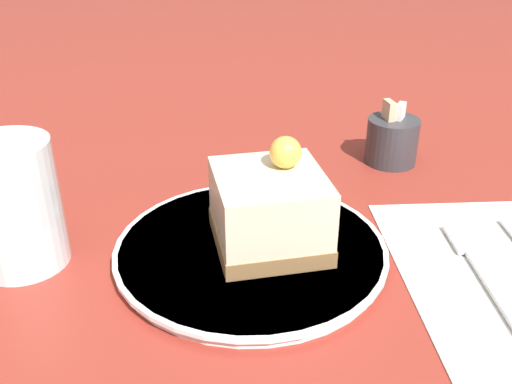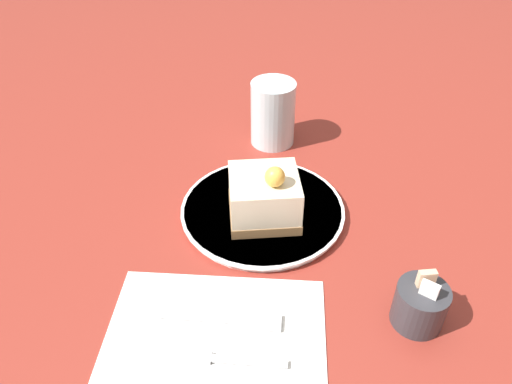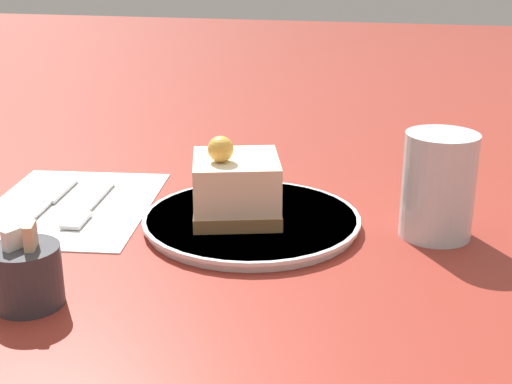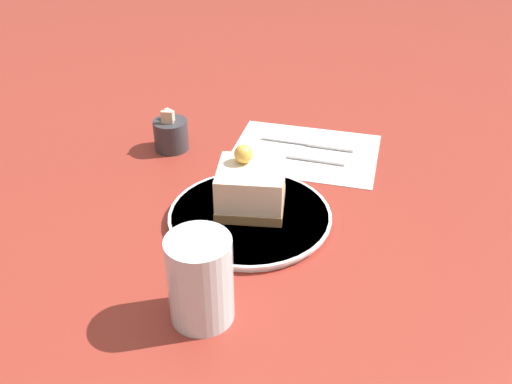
{
  "view_description": "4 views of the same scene",
  "coord_description": "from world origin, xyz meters",
  "px_view_note": "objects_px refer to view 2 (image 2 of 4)",
  "views": [
    {
      "loc": [
        0.06,
        -0.43,
        0.29
      ],
      "look_at": [
        0.03,
        -0.01,
        0.07
      ],
      "focal_mm": 40.0,
      "sensor_mm": 36.0,
      "label": 1
    },
    {
      "loc": [
        0.57,
        0.09,
        0.49
      ],
      "look_at": [
        0.02,
        -0.02,
        0.04
      ],
      "focal_mm": 35.0,
      "sensor_mm": 36.0,
      "label": 2
    },
    {
      "loc": [
        -0.14,
        0.7,
        0.3
      ],
      "look_at": [
        0.02,
        -0.01,
        0.04
      ],
      "focal_mm": 50.0,
      "sensor_mm": 36.0,
      "label": 3
    },
    {
      "loc": [
        -0.6,
        -0.27,
        0.5
      ],
      "look_at": [
        0.02,
        -0.03,
        0.06
      ],
      "focal_mm": 40.0,
      "sensor_mm": 36.0,
      "label": 4
    }
  ],
  "objects_px": {
    "cake_slice": "(264,197)",
    "drinking_glass": "(273,113)",
    "plate": "(263,210)",
    "sugar_bowl": "(420,305)",
    "fork": "(229,319)",
    "knife": "(197,357)"
  },
  "relations": [
    {
      "from": "sugar_bowl",
      "to": "drinking_glass",
      "type": "bearing_deg",
      "value": -146.06
    },
    {
      "from": "plate",
      "to": "cake_slice",
      "type": "height_order",
      "value": "cake_slice"
    },
    {
      "from": "fork",
      "to": "knife",
      "type": "bearing_deg",
      "value": -28.31
    },
    {
      "from": "fork",
      "to": "knife",
      "type": "xyz_separation_m",
      "value": [
        0.06,
        -0.02,
        0.0
      ]
    },
    {
      "from": "knife",
      "to": "drinking_glass",
      "type": "height_order",
      "value": "drinking_glass"
    },
    {
      "from": "plate",
      "to": "cake_slice",
      "type": "bearing_deg",
      "value": 18.53
    },
    {
      "from": "fork",
      "to": "drinking_glass",
      "type": "relative_size",
      "value": 1.35
    },
    {
      "from": "plate",
      "to": "sugar_bowl",
      "type": "relative_size",
      "value": 3.15
    },
    {
      "from": "cake_slice",
      "to": "drinking_glass",
      "type": "height_order",
      "value": "drinking_glass"
    },
    {
      "from": "plate",
      "to": "sugar_bowl",
      "type": "distance_m",
      "value": 0.26
    },
    {
      "from": "plate",
      "to": "cake_slice",
      "type": "distance_m",
      "value": 0.04
    },
    {
      "from": "cake_slice",
      "to": "sugar_bowl",
      "type": "xyz_separation_m",
      "value": [
        0.13,
        0.21,
        -0.02
      ]
    },
    {
      "from": "knife",
      "to": "cake_slice",
      "type": "bearing_deg",
      "value": 166.61
    },
    {
      "from": "cake_slice",
      "to": "knife",
      "type": "distance_m",
      "value": 0.24
    },
    {
      "from": "knife",
      "to": "sugar_bowl",
      "type": "distance_m",
      "value": 0.26
    },
    {
      "from": "fork",
      "to": "sugar_bowl",
      "type": "distance_m",
      "value": 0.22
    },
    {
      "from": "sugar_bowl",
      "to": "plate",
      "type": "bearing_deg",
      "value": -125.11
    },
    {
      "from": "sugar_bowl",
      "to": "drinking_glass",
      "type": "height_order",
      "value": "drinking_glass"
    },
    {
      "from": "cake_slice",
      "to": "fork",
      "type": "distance_m",
      "value": 0.18
    },
    {
      "from": "cake_slice",
      "to": "sugar_bowl",
      "type": "distance_m",
      "value": 0.25
    },
    {
      "from": "plate",
      "to": "cake_slice",
      "type": "relative_size",
      "value": 2.01
    },
    {
      "from": "drinking_glass",
      "to": "knife",
      "type": "bearing_deg",
      "value": -0.63
    }
  ]
}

